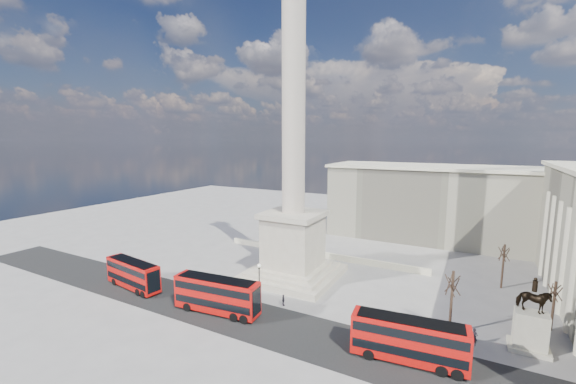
% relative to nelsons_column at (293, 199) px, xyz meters
% --- Properties ---
extents(ground, '(180.00, 180.00, 0.00)m').
position_rel_nelsons_column_xyz_m(ground, '(0.00, -5.00, -12.92)').
color(ground, gray).
rests_on(ground, ground).
extents(asphalt_road, '(120.00, 9.00, 0.01)m').
position_rel_nelsons_column_xyz_m(asphalt_road, '(5.00, -15.00, -12.91)').
color(asphalt_road, black).
rests_on(asphalt_road, ground).
extents(nelsons_column, '(14.00, 14.00, 49.85)m').
position_rel_nelsons_column_xyz_m(nelsons_column, '(0.00, 0.00, 0.00)').
color(nelsons_column, '#BEB49E').
rests_on(nelsons_column, ground).
extents(balustrade_wall, '(40.00, 0.60, 1.10)m').
position_rel_nelsons_column_xyz_m(balustrade_wall, '(0.00, 11.00, -12.37)').
color(balustrade_wall, beige).
rests_on(balustrade_wall, ground).
extents(building_northeast, '(51.00, 17.00, 16.60)m').
position_rel_nelsons_column_xyz_m(building_northeast, '(20.00, 35.00, -4.59)').
color(building_northeast, '#BAB598').
rests_on(building_northeast, ground).
extents(red_bus_a, '(10.79, 3.76, 4.28)m').
position_rel_nelsons_column_xyz_m(red_bus_a, '(-19.06, -15.55, -10.67)').
color(red_bus_a, red).
rests_on(red_bus_a, ground).
extents(red_bus_b, '(11.71, 3.81, 4.66)m').
position_rel_nelsons_column_xyz_m(red_bus_b, '(-2.97, -15.55, -10.47)').
color(red_bus_b, red).
rests_on(red_bus_b, ground).
extents(red_bus_c, '(11.41, 3.70, 4.54)m').
position_rel_nelsons_column_xyz_m(red_bus_c, '(20.62, -14.54, -10.53)').
color(red_bus_c, red).
rests_on(red_bus_c, ground).
extents(victorian_lamp, '(0.49, 0.49, 5.69)m').
position_rel_nelsons_column_xyz_m(victorian_lamp, '(0.44, -10.89, -9.57)').
color(victorian_lamp, black).
rests_on(victorian_lamp, ground).
extents(equestrian_statue, '(3.86, 2.90, 8.08)m').
position_rel_nelsons_column_xyz_m(equestrian_statue, '(31.58, -6.31, -10.12)').
color(equestrian_statue, beige).
rests_on(equestrian_statue, ground).
extents(bare_tree_near, '(1.81, 1.81, 7.92)m').
position_rel_nelsons_column_xyz_m(bare_tree_near, '(23.89, -6.75, -6.68)').
color(bare_tree_near, '#332319').
rests_on(bare_tree_near, ground).
extents(bare_tree_mid, '(1.67, 1.67, 6.32)m').
position_rel_nelsons_column_xyz_m(bare_tree_mid, '(34.38, -0.38, -7.94)').
color(bare_tree_mid, '#332319').
rests_on(bare_tree_mid, ground).
extents(bare_tree_far, '(1.75, 1.75, 7.15)m').
position_rel_nelsons_column_xyz_m(bare_tree_far, '(29.88, 10.86, -7.28)').
color(bare_tree_far, '#332319').
rests_on(bare_tree_far, ground).
extents(pedestrian_walking, '(0.76, 0.55, 1.91)m').
position_rel_nelsons_column_xyz_m(pedestrian_walking, '(26.40, -8.15, -11.96)').
color(pedestrian_walking, black).
rests_on(pedestrian_walking, ground).
extents(pedestrian_standing, '(1.00, 0.86, 1.79)m').
position_rel_nelsons_column_xyz_m(pedestrian_standing, '(19.08, -11.50, -12.02)').
color(pedestrian_standing, black).
rests_on(pedestrian_standing, ground).
extents(pedestrian_crossing, '(0.86, 0.97, 1.57)m').
position_rel_nelsons_column_xyz_m(pedestrian_crossing, '(3.59, -9.81, -12.13)').
color(pedestrian_crossing, black).
rests_on(pedestrian_crossing, ground).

